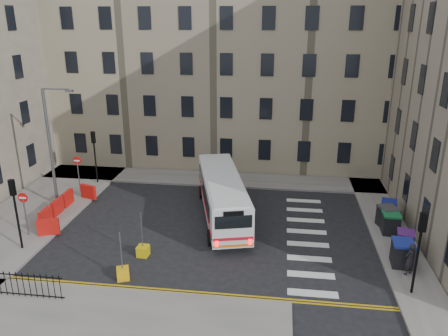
% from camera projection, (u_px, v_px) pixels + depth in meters
% --- Properties ---
extents(ground, '(120.00, 120.00, 0.00)m').
position_uv_depth(ground, '(241.00, 231.00, 26.86)').
color(ground, black).
rests_on(ground, ground).
extents(pavement_north, '(36.00, 3.20, 0.15)m').
position_uv_depth(pavement_north, '(178.00, 177.00, 35.65)').
color(pavement_north, slate).
rests_on(pavement_north, ground).
extents(pavement_east, '(2.40, 26.00, 0.15)m').
position_uv_depth(pavement_east, '(379.00, 211.00, 29.46)').
color(pavement_east, slate).
rests_on(pavement_east, ground).
extents(pavement_west, '(6.00, 22.00, 0.15)m').
position_uv_depth(pavement_west, '(37.00, 210.00, 29.53)').
color(pavement_west, slate).
rests_on(pavement_west, ground).
extents(pavement_sw, '(20.00, 6.00, 0.15)m').
position_uv_depth(pavement_sw, '(53.00, 328.00, 18.34)').
color(pavement_sw, slate).
rests_on(pavement_sw, ground).
extents(terrace_north, '(38.30, 10.80, 17.20)m').
position_uv_depth(terrace_north, '(182.00, 62.00, 39.46)').
color(terrace_north, gray).
rests_on(terrace_north, ground).
extents(traffic_light_east, '(0.28, 0.22, 4.10)m').
position_uv_depth(traffic_light_east, '(420.00, 241.00, 19.70)').
color(traffic_light_east, black).
rests_on(traffic_light_east, pavement_east).
extents(traffic_light_nw, '(0.28, 0.22, 4.10)m').
position_uv_depth(traffic_light_nw, '(94.00, 149.00, 33.52)').
color(traffic_light_nw, black).
rests_on(traffic_light_nw, pavement_west).
extents(traffic_light_sw, '(0.28, 0.22, 4.10)m').
position_uv_depth(traffic_light_sw, '(15.00, 203.00, 23.68)').
color(traffic_light_sw, black).
rests_on(traffic_light_sw, pavement_west).
extents(streetlamp, '(0.50, 0.22, 8.14)m').
position_uv_depth(streetlamp, '(50.00, 146.00, 28.95)').
color(streetlamp, '#595B5E').
rests_on(streetlamp, pavement_west).
extents(no_entry_north, '(0.60, 0.08, 3.00)m').
position_uv_depth(no_entry_north, '(78.00, 167.00, 31.97)').
color(no_entry_north, '#595B5E').
rests_on(no_entry_north, pavement_west).
extents(no_entry_south, '(0.60, 0.08, 3.00)m').
position_uv_depth(no_entry_south, '(24.00, 205.00, 25.41)').
color(no_entry_south, '#595B5E').
rests_on(no_entry_south, pavement_west).
extents(roadworks_barriers, '(1.66, 6.26, 1.00)m').
position_uv_depth(roadworks_barriers, '(62.00, 207.00, 28.60)').
color(roadworks_barriers, red).
rests_on(roadworks_barriers, pavement_west).
extents(bus, '(4.80, 10.38, 2.76)m').
position_uv_depth(bus, '(222.00, 194.00, 28.24)').
color(bus, silver).
rests_on(bus, ground).
extents(wheelie_bin_a, '(1.15, 1.30, 1.35)m').
position_uv_depth(wheelie_bin_a, '(402.00, 253.00, 22.67)').
color(wheelie_bin_a, black).
rests_on(wheelie_bin_a, pavement_east).
extents(wheelie_bin_b, '(1.09, 1.20, 1.15)m').
position_uv_depth(wheelie_bin_b, '(405.00, 241.00, 24.11)').
color(wheelie_bin_b, black).
rests_on(wheelie_bin_b, pavement_east).
extents(wheelie_bin_c, '(1.05, 1.19, 1.28)m').
position_uv_depth(wheelie_bin_c, '(390.00, 223.00, 26.09)').
color(wheelie_bin_c, black).
rests_on(wheelie_bin_c, pavement_east).
extents(wheelie_bin_d, '(1.33, 1.43, 1.31)m').
position_uv_depth(wheelie_bin_d, '(388.00, 217.00, 26.86)').
color(wheelie_bin_d, black).
rests_on(wheelie_bin_d, pavement_east).
extents(wheelie_bin_e, '(1.16, 1.26, 1.19)m').
position_uv_depth(wheelie_bin_e, '(388.00, 209.00, 28.06)').
color(wheelie_bin_e, black).
rests_on(wheelie_bin_e, pavement_east).
extents(pedestrian, '(0.75, 0.71, 1.72)m').
position_uv_depth(pedestrian, '(410.00, 259.00, 21.76)').
color(pedestrian, black).
rests_on(pedestrian, pavement_east).
extents(bollard_yellow, '(0.63, 0.63, 0.60)m').
position_uv_depth(bollard_yellow, '(143.00, 251.00, 23.94)').
color(bollard_yellow, gold).
rests_on(bollard_yellow, ground).
extents(bollard_chevron, '(0.78, 0.78, 0.60)m').
position_uv_depth(bollard_chevron, '(123.00, 274.00, 21.81)').
color(bollard_chevron, '#E5A70D').
rests_on(bollard_chevron, ground).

